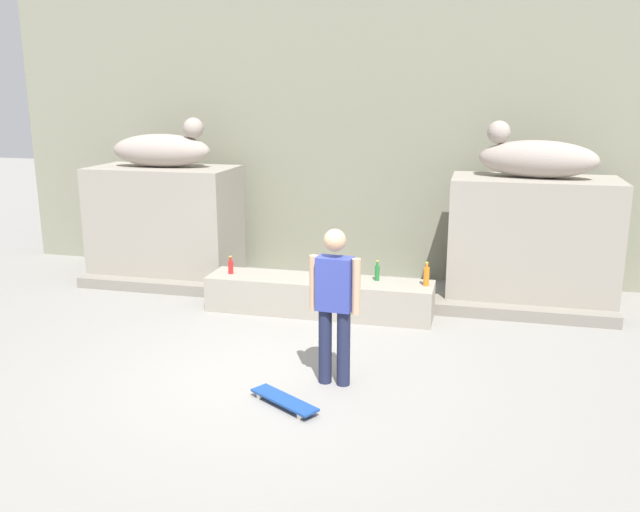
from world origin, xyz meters
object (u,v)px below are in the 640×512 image
(skateboard, at_px, (284,400))
(bottle_green, at_px, (377,272))
(skater, at_px, (335,300))
(bottle_red, at_px, (231,267))
(statue_reclining_left, at_px, (163,149))
(bottle_orange, at_px, (426,276))
(statue_reclining_right, at_px, (535,157))
(bottle_brown, at_px, (344,276))

(skateboard, height_order, bottle_green, bottle_green)
(skater, xyz_separation_m, bottle_red, (-1.99, 2.17, -0.33))
(skater, bearing_deg, statue_reclining_left, -39.41)
(bottle_orange, bearing_deg, statue_reclining_right, 38.94)
(statue_reclining_right, height_order, bottle_green, statue_reclining_right)
(statue_reclining_right, height_order, skateboard, statue_reclining_right)
(bottle_red, bearing_deg, statue_reclining_left, 143.17)
(skater, xyz_separation_m, bottle_green, (0.08, 2.32, -0.32))
(skater, bearing_deg, bottle_brown, -77.18)
(statue_reclining_left, relative_size, skateboard, 2.08)
(skater, distance_m, bottle_red, 2.96)
(skater, distance_m, bottle_green, 2.34)
(bottle_red, bearing_deg, bottle_orange, 1.16)
(bottle_red, xyz_separation_m, bottle_brown, (1.68, -0.22, 0.03))
(statue_reclining_left, relative_size, bottle_orange, 5.05)
(statue_reclining_right, bearing_deg, bottle_green, 35.21)
(bottle_brown, bearing_deg, skateboard, -91.23)
(statue_reclining_left, height_order, bottle_red, statue_reclining_left)
(statue_reclining_left, bearing_deg, bottle_brown, -26.35)
(skater, height_order, bottle_red, skater)
(statue_reclining_left, height_order, skater, statue_reclining_left)
(statue_reclining_left, bearing_deg, bottle_red, -40.21)
(statue_reclining_right, distance_m, bottle_green, 2.71)
(bottle_orange, relative_size, bottle_brown, 1.02)
(skateboard, bearing_deg, bottle_orange, -79.70)
(bottle_red, height_order, bottle_brown, bottle_brown)
(statue_reclining_right, bearing_deg, skater, 66.62)
(statue_reclining_left, xyz_separation_m, skater, (3.51, -3.31, -1.19))
(statue_reclining_left, distance_m, skater, 4.96)
(skateboard, relative_size, bottle_red, 3.06)
(statue_reclining_right, bearing_deg, bottle_red, 24.60)
(bottle_green, bearing_deg, statue_reclining_right, 26.18)
(skateboard, distance_m, bottle_red, 3.28)
(statue_reclining_left, xyz_separation_m, bottle_green, (3.59, -0.99, -1.51))
(bottle_red, distance_m, bottle_brown, 1.70)
(bottle_red, bearing_deg, skateboard, -59.84)
(statue_reclining_left, bearing_deg, bottle_green, -18.78)
(bottle_green, distance_m, bottle_red, 2.08)
(bottle_orange, height_order, bottle_brown, bottle_orange)
(skater, height_order, bottle_orange, skater)
(skater, distance_m, bottle_brown, 2.00)
(statue_reclining_right, distance_m, skater, 4.10)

